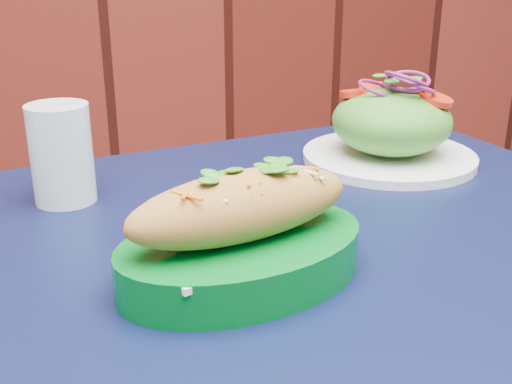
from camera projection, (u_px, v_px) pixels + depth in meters
name	position (u px, v px, depth m)	size (l,w,h in m)	color
cafe_table	(339.00, 328.00, 0.65)	(0.90, 0.90, 0.75)	black
banh_mi_basket	(242.00, 234.00, 0.56)	(0.26, 0.19, 0.11)	#00601A
salad_plate	(391.00, 127.00, 0.87)	(0.24, 0.24, 0.12)	white
water_glass	(62.00, 154.00, 0.73)	(0.07, 0.07, 0.11)	silver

